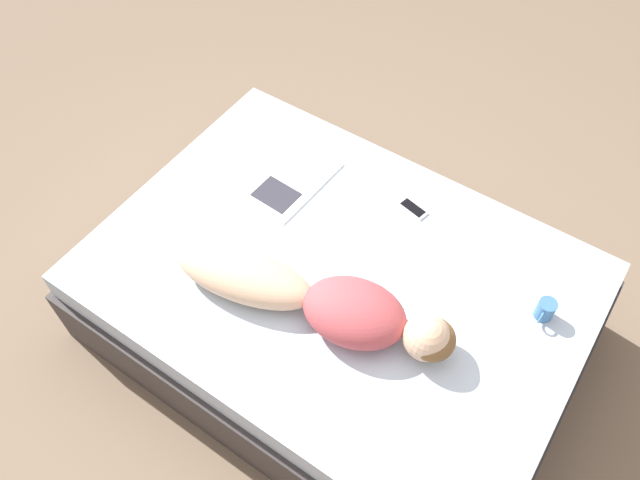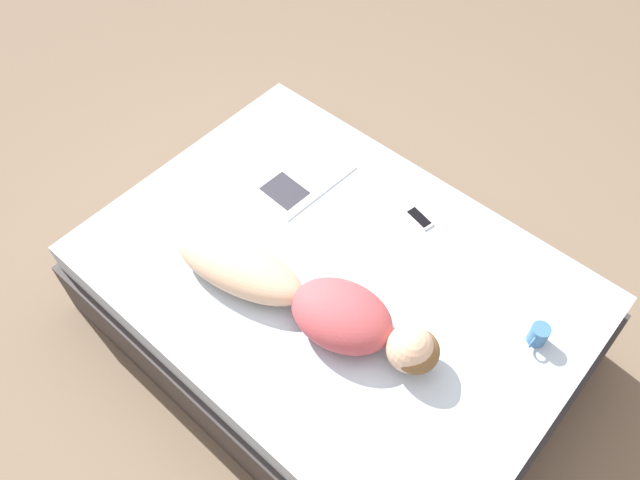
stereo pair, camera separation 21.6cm
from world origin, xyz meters
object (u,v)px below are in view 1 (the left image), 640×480
object	(u,v)px
coffee_mug	(545,310)
cell_phone	(413,208)
open_magazine	(291,181)
person	(320,301)

from	to	relation	value
coffee_mug	cell_phone	world-z (taller)	coffee_mug
open_magazine	coffee_mug	bearing A→B (deg)	92.15
open_magazine	cell_phone	size ratio (longest dim) A/B	3.19
open_magazine	person	bearing A→B (deg)	48.13
open_magazine	cell_phone	xyz separation A→B (m)	(-0.19, 0.60, 0.00)
person	open_magazine	bearing A→B (deg)	-146.97
person	coffee_mug	bearing A→B (deg)	111.05
person	cell_phone	world-z (taller)	person
person	open_magazine	distance (m)	0.78
person	cell_phone	xyz separation A→B (m)	(-0.73, 0.05, -0.09)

